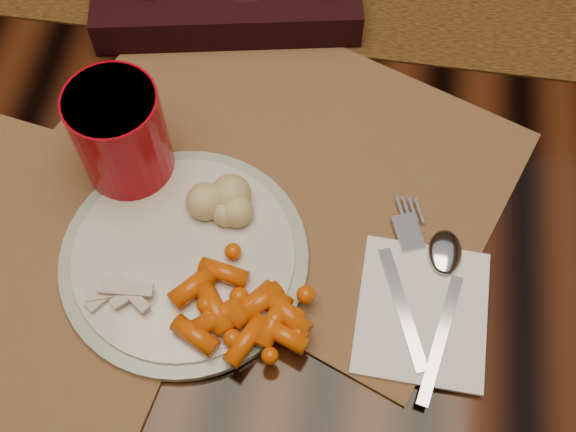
# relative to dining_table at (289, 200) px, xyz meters

# --- Properties ---
(floor) EXTENTS (5.00, 5.00, 0.00)m
(floor) POSITION_rel_dining_table_xyz_m (0.00, 0.00, -0.38)
(floor) COLOR black
(floor) RESTS_ON ground
(dining_table) EXTENTS (1.80, 1.00, 0.75)m
(dining_table) POSITION_rel_dining_table_xyz_m (0.00, 0.00, 0.00)
(dining_table) COLOR black
(dining_table) RESTS_ON floor
(placemat_main) EXTENTS (0.56, 0.49, 0.00)m
(placemat_main) POSITION_rel_dining_table_xyz_m (0.01, -0.16, 0.38)
(placemat_main) COLOR brown
(placemat_main) RESTS_ON dining_table
(dinner_plate) EXTENTS (0.30, 0.30, 0.01)m
(dinner_plate) POSITION_rel_dining_table_xyz_m (-0.06, -0.29, 0.39)
(dinner_plate) COLOR beige
(dinner_plate) RESTS_ON placemat_main
(baby_carrots) EXTENTS (0.14, 0.12, 0.02)m
(baby_carrots) POSITION_rel_dining_table_xyz_m (0.00, -0.34, 0.40)
(baby_carrots) COLOR #D04B06
(baby_carrots) RESTS_ON dinner_plate
(mashed_potatoes) EXTENTS (0.08, 0.07, 0.04)m
(mashed_potatoes) POSITION_rel_dining_table_xyz_m (-0.03, -0.24, 0.42)
(mashed_potatoes) COLOR tan
(mashed_potatoes) RESTS_ON dinner_plate
(turkey_shreds) EXTENTS (0.08, 0.07, 0.02)m
(turkey_shreds) POSITION_rel_dining_table_xyz_m (-0.11, -0.34, 0.40)
(turkey_shreds) COLOR tan
(turkey_shreds) RESTS_ON dinner_plate
(napkin) EXTENTS (0.13, 0.15, 0.00)m
(napkin) POSITION_rel_dining_table_xyz_m (0.17, -0.31, 0.38)
(napkin) COLOR white
(napkin) RESTS_ON placemat_main
(fork) EXTENTS (0.08, 0.16, 0.00)m
(fork) POSITION_rel_dining_table_xyz_m (0.15, -0.29, 0.39)
(fork) COLOR #ADB0CF
(fork) RESTS_ON napkin
(spoon) EXTENTS (0.07, 0.17, 0.00)m
(spoon) POSITION_rel_dining_table_xyz_m (0.19, -0.31, 0.39)
(spoon) COLOR silver
(spoon) RESTS_ON napkin
(red_cup) EXTENTS (0.11, 0.11, 0.12)m
(red_cup) POSITION_rel_dining_table_xyz_m (-0.14, -0.20, 0.44)
(red_cup) COLOR #AA000B
(red_cup) RESTS_ON placemat_main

